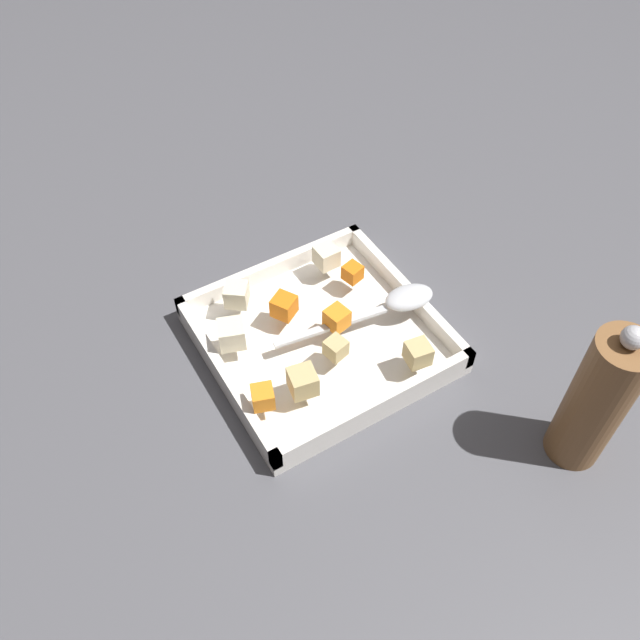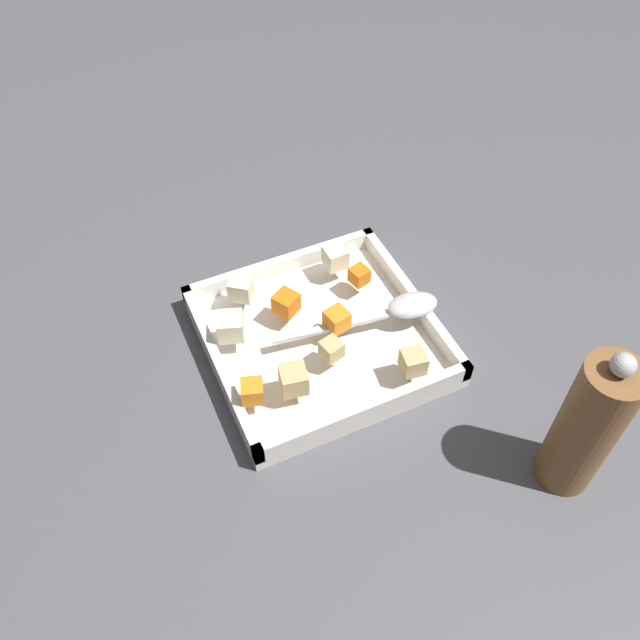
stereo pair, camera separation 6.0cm
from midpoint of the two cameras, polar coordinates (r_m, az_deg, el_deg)
ground_plane at (r=0.87m, az=1.41°, el=-3.01°), size 4.00×4.00×0.00m
baking_dish at (r=0.87m, az=1.97°, el=-1.71°), size 0.29×0.28×0.04m
carrot_chunk_corner_ne at (r=0.84m, az=3.34°, el=0.16°), size 0.03×0.03×0.03m
carrot_chunk_corner_nw at (r=0.90m, az=5.29°, el=3.74°), size 0.03×0.03×0.02m
carrot_chunk_rim_edge at (r=0.86m, az=-0.91°, el=1.36°), size 0.04×0.04×0.03m
carrot_chunk_mid_right at (r=0.78m, az=-3.59°, el=-6.18°), size 0.03×0.03×0.03m
potato_chunk_far_left at (r=0.81m, az=10.09°, el=-3.63°), size 0.03×0.03×0.03m
potato_chunk_near_left at (r=0.83m, az=-5.61°, el=-0.64°), size 0.04×0.04×0.03m
potato_chunk_near_right at (r=0.78m, az=-0.06°, el=-5.20°), size 0.04×0.04×0.03m
potato_chunk_far_right at (r=0.81m, az=3.11°, el=-2.59°), size 0.03×0.03×0.02m
potato_chunk_corner_sw at (r=0.92m, az=3.21°, el=5.31°), size 0.03×0.03×0.03m
potato_chunk_heap_side at (r=0.88m, az=-4.80°, el=2.67°), size 0.04×0.04×0.03m
serving_spoon at (r=0.87m, az=9.05°, el=0.97°), size 0.22×0.06×0.02m
pepper_mill at (r=0.76m, az=23.99°, el=-8.42°), size 0.06×0.06×0.22m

